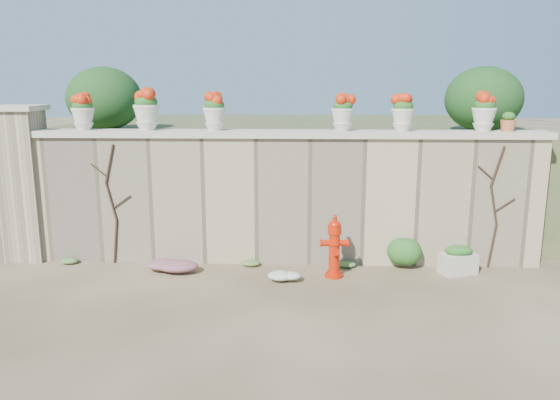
{
  "coord_description": "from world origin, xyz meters",
  "views": [
    {
      "loc": [
        0.27,
        -6.63,
        2.81
      ],
      "look_at": [
        -0.04,
        1.4,
        1.09
      ],
      "focal_mm": 35.0,
      "sensor_mm": 36.0,
      "label": 1
    }
  ],
  "objects_px": {
    "fire_hydrant": "(334,246)",
    "terracotta_pot": "(508,123)",
    "urn_pot_0": "(83,112)",
    "planter_box": "(458,261)"
  },
  "relations": [
    {
      "from": "fire_hydrant",
      "to": "terracotta_pot",
      "type": "bearing_deg",
      "value": 10.7
    },
    {
      "from": "fire_hydrant",
      "to": "terracotta_pot",
      "type": "distance_m",
      "value": 3.25
    },
    {
      "from": "planter_box",
      "to": "urn_pot_0",
      "type": "bearing_deg",
      "value": 154.95
    },
    {
      "from": "fire_hydrant",
      "to": "urn_pot_0",
      "type": "bearing_deg",
      "value": 164.61
    },
    {
      "from": "urn_pot_0",
      "to": "terracotta_pot",
      "type": "distance_m",
      "value": 6.52
    },
    {
      "from": "fire_hydrant",
      "to": "urn_pot_0",
      "type": "distance_m",
      "value": 4.39
    },
    {
      "from": "fire_hydrant",
      "to": "planter_box",
      "type": "relative_size",
      "value": 1.57
    },
    {
      "from": "planter_box",
      "to": "urn_pot_0",
      "type": "relative_size",
      "value": 1.08
    },
    {
      "from": "planter_box",
      "to": "terracotta_pot",
      "type": "height_order",
      "value": "terracotta_pot"
    },
    {
      "from": "planter_box",
      "to": "terracotta_pot",
      "type": "xyz_separation_m",
      "value": [
        0.75,
        0.51,
        2.03
      ]
    }
  ]
}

